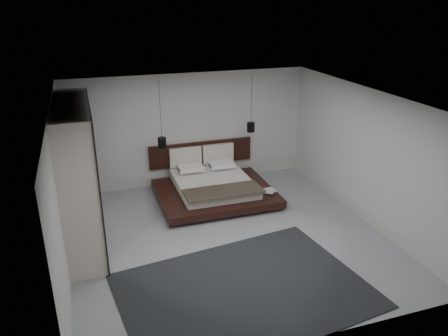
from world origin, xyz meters
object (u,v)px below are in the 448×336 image
object	(u,v)px
bed	(213,186)
rug	(244,290)
pendant_left	(162,142)
pendant_right	(251,127)
wardrobe	(78,176)
lattice_screen	(65,153)

from	to	relation	value
bed	rug	size ratio (longest dim) A/B	0.68
pendant_left	rug	size ratio (longest dim) A/B	0.40
pendant_right	rug	xyz separation A→B (m)	(-1.66, -4.02, -1.52)
wardrobe	bed	bearing A→B (deg)	20.81
pendant_left	pendant_right	size ratio (longest dim) A/B	1.12
pendant_left	wardrobe	size ratio (longest dim) A/B	0.56
lattice_screen	wardrobe	world-z (taller)	wardrobe
lattice_screen	pendant_right	distance (m)	4.32
rug	lattice_screen	bearing A→B (deg)	122.54
bed	pendant_left	world-z (taller)	pendant_left
pendant_right	wardrobe	xyz separation A→B (m)	(-4.06, -1.54, -0.15)
lattice_screen	wardrobe	distance (m)	1.69
lattice_screen	rug	bearing A→B (deg)	-57.46
lattice_screen	rug	distance (m)	5.09
bed	wardrobe	world-z (taller)	wardrobe
wardrobe	rug	xyz separation A→B (m)	(2.40, -2.49, -1.37)
pendant_left	wardrobe	xyz separation A→B (m)	(-1.87, -1.54, 0.02)
lattice_screen	pendant_left	distance (m)	2.12
pendant_left	wardrobe	bearing A→B (deg)	-140.54
pendant_left	pendant_right	bearing A→B (deg)	-0.00
pendant_right	wardrobe	world-z (taller)	pendant_right
pendant_right	wardrobe	distance (m)	4.34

